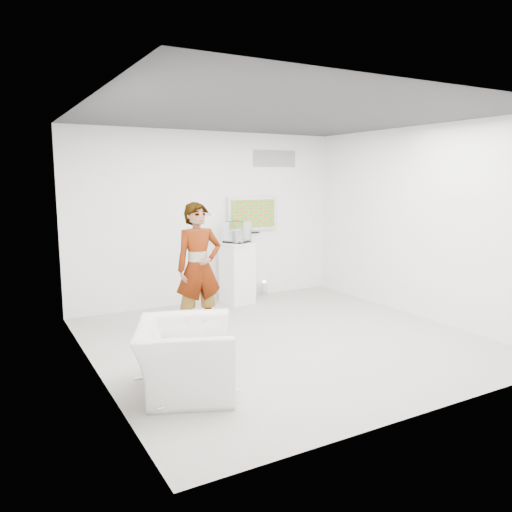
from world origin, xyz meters
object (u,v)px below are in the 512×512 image
tv (252,214)px  pedestal (237,273)px  person (199,268)px  armchair (185,357)px  floor_uplight (264,288)px

tv → pedestal: tv is taller
person → pedestal: person is taller
armchair → floor_uplight: size_ratio=3.96×
armchair → pedestal: 3.73m
person → pedestal: size_ratio=1.72×
tv → armchair: (-2.64, -3.37, -1.19)m
tv → armchair: tv is taller
floor_uplight → pedestal: bearing=-161.1°
person → pedestal: bearing=46.8°
tv → floor_uplight: tv is taller
floor_uplight → tv: bearing=156.6°
armchair → pedestal: size_ratio=1.03×
armchair → person: bearing=-4.4°
person → floor_uplight: (1.92, 1.44, -0.79)m
person → floor_uplight: person is taller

